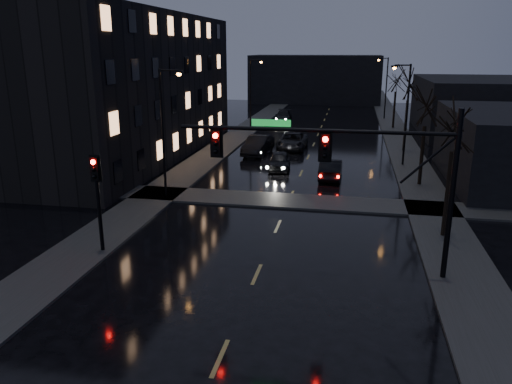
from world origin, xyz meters
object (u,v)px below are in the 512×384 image
at_px(oncoming_car_b, 258,145).
at_px(oncoming_car_d, 283,116).
at_px(oncoming_car_c, 292,141).
at_px(lead_car, 331,169).
at_px(oncoming_car_a, 279,161).

distance_m(oncoming_car_b, oncoming_car_d, 20.77).
bearing_deg(oncoming_car_c, lead_car, -68.16).
relative_size(oncoming_car_c, oncoming_car_d, 1.11).
bearing_deg(oncoming_car_b, lead_car, -42.17).
distance_m(oncoming_car_b, lead_car, 10.05).
height_order(oncoming_car_a, lead_car, lead_car).
xyz_separation_m(oncoming_car_a, lead_car, (4.07, -2.08, 0.03)).
bearing_deg(oncoming_car_d, oncoming_car_a, -85.47).
distance_m(oncoming_car_a, oncoming_car_b, 5.98).
xyz_separation_m(oncoming_car_a, oncoming_car_c, (0.00, 8.39, 0.06)).
xyz_separation_m(oncoming_car_b, oncoming_car_d, (-0.60, 20.76, -0.12)).
height_order(oncoming_car_a, oncoming_car_d, oncoming_car_d).
bearing_deg(oncoming_car_d, oncoming_car_c, -82.10).
relative_size(oncoming_car_a, oncoming_car_d, 0.83).
height_order(oncoming_car_c, oncoming_car_d, oncoming_car_c).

